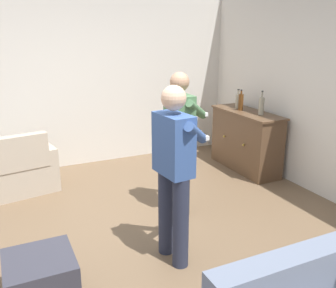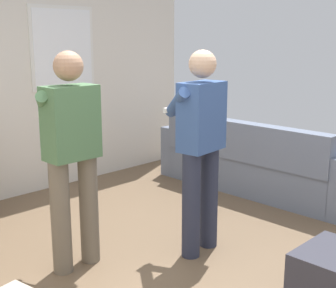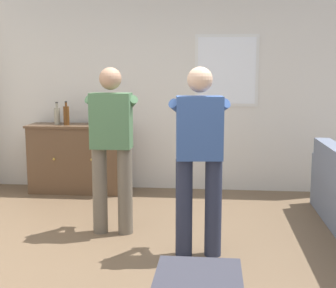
{
  "view_description": "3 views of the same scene",
  "coord_description": "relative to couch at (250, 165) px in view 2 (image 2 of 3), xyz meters",
  "views": [
    {
      "loc": [
        3.29,
        -1.18,
        2.13
      ],
      "look_at": [
        0.13,
        0.3,
        1.06
      ],
      "focal_mm": 40.0,
      "sensor_mm": 36.0,
      "label": 1
    },
    {
      "loc": [
        -2.35,
        -2.21,
        1.77
      ],
      "look_at": [
        0.09,
        0.23,
        0.98
      ],
      "focal_mm": 50.0,
      "sensor_mm": 36.0,
      "label": 2
    },
    {
      "loc": [
        0.58,
        -3.82,
        1.64
      ],
      "look_at": [
        0.17,
        0.23,
        1.01
      ],
      "focal_mm": 50.0,
      "sensor_mm": 36.0,
      "label": 3
    }
  ],
  "objects": [
    {
      "name": "person_standing_right",
      "position": [
        -1.57,
        -0.6,
        0.61
      ],
      "size": [
        0.55,
        0.49,
        1.68
      ],
      "color": "#282D42",
      "rests_on": "ground"
    },
    {
      "name": "ground",
      "position": [
        -2.02,
        -0.81,
        -0.32
      ],
      "size": [
        10.4,
        10.4,
        0.0
      ],
      "primitive_type": "plane",
      "color": "brown"
    },
    {
      "name": "couch",
      "position": [
        0.0,
        0.0,
        0.0
      ],
      "size": [
        0.57,
        2.49,
        0.85
      ],
      "color": "slate",
      "rests_on": "ground"
    },
    {
      "name": "wall_back_with_window",
      "position": [
        -2.01,
        1.85,
        1.08
      ],
      "size": [
        5.2,
        0.15,
        2.8
      ],
      "color": "silver",
      "rests_on": "ground"
    },
    {
      "name": "person_standing_left",
      "position": [
        -2.47,
        -0.09,
        0.61
      ],
      "size": [
        0.56,
        0.47,
        1.68
      ],
      "color": "#6B6051",
      "rests_on": "ground"
    }
  ]
}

